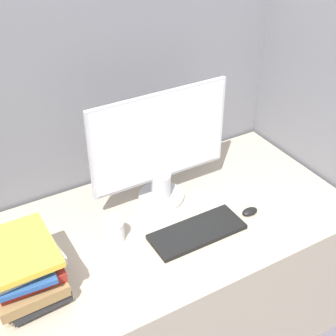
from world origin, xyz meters
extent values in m
cube|color=slate|center=(0.00, 0.86, 0.87)|extent=(1.97, 0.04, 1.73)
cube|color=slate|center=(0.82, 0.44, 0.87)|extent=(0.04, 0.88, 1.73)
cube|color=tan|center=(0.00, 0.41, 0.37)|extent=(1.57, 0.82, 0.73)
cylinder|color=#B7B7BC|center=(0.05, 0.56, 0.74)|extent=(0.20, 0.20, 0.02)
cylinder|color=#B7B7BC|center=(0.05, 0.56, 0.80)|extent=(0.09, 0.09, 0.11)
cube|color=#B7B7BC|center=(0.05, 0.56, 1.04)|extent=(0.62, 0.02, 0.40)
cube|color=silver|center=(0.05, 0.55, 1.04)|extent=(0.59, 0.01, 0.37)
cube|color=black|center=(0.07, 0.28, 0.74)|extent=(0.39, 0.16, 0.02)
ellipsoid|color=black|center=(0.33, 0.27, 0.74)|extent=(0.07, 0.04, 0.03)
cylinder|color=white|center=(-0.24, 0.42, 0.77)|extent=(0.08, 0.08, 0.09)
cylinder|color=white|center=(-0.24, 0.42, 0.82)|extent=(0.09, 0.09, 0.01)
cube|color=#C6B78C|center=(-0.61, 0.33, 0.74)|extent=(0.25, 0.23, 0.02)
cube|color=#262628|center=(-0.60, 0.32, 0.77)|extent=(0.22, 0.27, 0.04)
cube|color=olive|center=(-0.62, 0.33, 0.81)|extent=(0.24, 0.30, 0.04)
cube|color=maroon|center=(-0.60, 0.33, 0.85)|extent=(0.22, 0.23, 0.04)
cube|color=#264C8C|center=(-0.62, 0.32, 0.88)|extent=(0.21, 0.28, 0.02)
cube|color=silver|center=(-0.61, 0.33, 0.90)|extent=(0.25, 0.24, 0.03)
cube|color=gold|center=(-0.62, 0.33, 0.93)|extent=(0.24, 0.28, 0.02)
camera|label=1|loc=(-0.74, -0.88, 2.03)|focal=50.00mm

